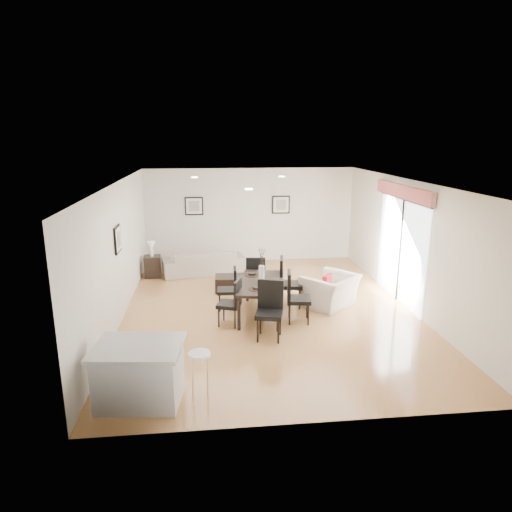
{
  "coord_description": "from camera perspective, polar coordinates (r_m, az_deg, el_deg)",
  "views": [
    {
      "loc": [
        -1.25,
        -9.02,
        3.58
      ],
      "look_at": [
        -0.22,
        0.4,
        1.08
      ],
      "focal_mm": 32.0,
      "sensor_mm": 36.0,
      "label": 1
    }
  ],
  "objects": [
    {
      "name": "bar_stool",
      "position": [
        6.52,
        -7.08,
        -12.68
      ],
      "size": [
        0.31,
        0.31,
        0.68
      ],
      "color": "white",
      "rests_on": "ground"
    },
    {
      "name": "ground",
      "position": [
        9.78,
        1.54,
        -6.68
      ],
      "size": [
        8.0,
        8.0,
        0.0
      ],
      "primitive_type": "plane",
      "color": "#B47D4A",
      "rests_on": "ground"
    },
    {
      "name": "dining_table",
      "position": [
        9.27,
        0.7,
        -3.66
      ],
      "size": [
        1.17,
        1.85,
        0.72
      ],
      "rotation": [
        0.0,
        0.0,
        -0.19
      ],
      "color": "black",
      "rests_on": "ground"
    },
    {
      "name": "sliding_door",
      "position": [
        10.4,
        17.76,
        3.47
      ],
      "size": [
        0.12,
        2.7,
        2.57
      ],
      "color": "white",
      "rests_on": "wall_right"
    },
    {
      "name": "dining_chair_wfar",
      "position": [
        9.67,
        -3.2,
        -3.79
      ],
      "size": [
        0.42,
        0.42,
        0.9
      ],
      "rotation": [
        0.0,
        0.0,
        -1.61
      ],
      "color": "black",
      "rests_on": "ground"
    },
    {
      "name": "table_lamp",
      "position": [
        12.09,
        -12.94,
        1.13
      ],
      "size": [
        0.2,
        0.2,
        0.39
      ],
      "color": "white",
      "rests_on": "side_table"
    },
    {
      "name": "vase",
      "position": [
        9.16,
        0.71,
        -1.37
      ],
      "size": [
        0.77,
        1.25,
        0.71
      ],
      "color": "white",
      "rests_on": "dining_table"
    },
    {
      "name": "sofa",
      "position": [
        12.29,
        -6.58,
        -0.73
      ],
      "size": [
        2.26,
        1.22,
        0.63
      ],
      "primitive_type": "imported",
      "rotation": [
        0.0,
        0.0,
        3.33
      ],
      "color": "gray",
      "rests_on": "ground"
    },
    {
      "name": "armchair",
      "position": [
        9.97,
        9.23,
        -4.32
      ],
      "size": [
        1.43,
        1.41,
        0.7
      ],
      "primitive_type": "imported",
      "rotation": [
        0.0,
        0.0,
        3.87
      ],
      "color": "beige",
      "rests_on": "ground"
    },
    {
      "name": "dining_chair_foot",
      "position": [
        10.31,
        -0.06,
        -2.35
      ],
      "size": [
        0.47,
        0.47,
        0.97
      ],
      "rotation": [
        0.0,
        0.0,
        3.04
      ],
      "color": "black",
      "rests_on": "ground"
    },
    {
      "name": "framed_print_back_right",
      "position": [
        13.3,
        3.13,
        6.43
      ],
      "size": [
        0.52,
        0.04,
        0.52
      ],
      "color": "black",
      "rests_on": "wall_back"
    },
    {
      "name": "cushion",
      "position": [
        9.78,
        8.87,
        -3.33
      ],
      "size": [
        0.28,
        0.34,
        0.34
      ],
      "primitive_type": "cube",
      "rotation": [
        0.0,
        0.0,
        4.11
      ],
      "color": "maroon",
      "rests_on": "armchair"
    },
    {
      "name": "kitchen_island",
      "position": [
        6.66,
        -14.35,
        -13.99
      ],
      "size": [
        1.29,
        1.05,
        0.83
      ],
      "rotation": [
        0.0,
        0.0,
        -0.12
      ],
      "color": "silver",
      "rests_on": "ground"
    },
    {
      "name": "ceiling",
      "position": [
        9.15,
        1.66,
        9.27
      ],
      "size": [
        6.0,
        8.0,
        0.02
      ],
      "primitive_type": "cube",
      "color": "white",
      "rests_on": "wall_back"
    },
    {
      "name": "side_table",
      "position": [
        12.22,
        -12.8,
        -1.27
      ],
      "size": [
        0.43,
        0.43,
        0.55
      ],
      "primitive_type": "cube",
      "rotation": [
        0.0,
        0.0,
        0.04
      ],
      "color": "black",
      "rests_on": "ground"
    },
    {
      "name": "courtyard_plant_b",
      "position": [
        12.72,
        27.06,
        -1.8
      ],
      "size": [
        0.35,
        0.35,
        0.61
      ],
      "primitive_type": "imported",
      "rotation": [
        0.0,
        0.0,
        0.03
      ],
      "color": "#355424",
      "rests_on": "ground"
    },
    {
      "name": "dining_chair_efar",
      "position": [
        9.79,
        3.85,
        -2.95
      ],
      "size": [
        0.56,
        0.56,
        1.08
      ],
      "rotation": [
        0.0,
        0.0,
        1.4
      ],
      "color": "black",
      "rests_on": "ground"
    },
    {
      "name": "framed_print_back_left",
      "position": [
        13.13,
        -7.76,
        6.2
      ],
      "size": [
        0.52,
        0.04,
        0.52
      ],
      "color": "black",
      "rests_on": "wall_back"
    },
    {
      "name": "dining_chair_head",
      "position": [
        8.31,
        1.74,
        -6.29
      ],
      "size": [
        0.58,
        0.58,
        1.06
      ],
      "rotation": [
        0.0,
        0.0,
        -0.25
      ],
      "color": "black",
      "rests_on": "ground"
    },
    {
      "name": "wall_right",
      "position": [
        10.21,
        18.52,
        1.41
      ],
      "size": [
        0.04,
        8.0,
        2.7
      ],
      "primitive_type": "cube",
      "color": "silver",
      "rests_on": "ground"
    },
    {
      "name": "coffee_table",
      "position": [
        10.89,
        -2.74,
        -3.42
      ],
      "size": [
        0.92,
        0.57,
        0.36
      ],
      "primitive_type": "cube",
      "rotation": [
        0.0,
        0.0,
        -0.03
      ],
      "color": "black",
      "rests_on": "ground"
    },
    {
      "name": "dining_chair_wnear",
      "position": [
        8.84,
        -2.9,
        -5.5
      ],
      "size": [
        0.53,
        0.53,
        0.93
      ],
      "rotation": [
        0.0,
        0.0,
        -1.91
      ],
      "color": "black",
      "rests_on": "ground"
    },
    {
      "name": "wall_front",
      "position": [
        5.63,
        7.2,
        -8.64
      ],
      "size": [
        6.0,
        0.04,
        2.7
      ],
      "primitive_type": "cube",
      "color": "silver",
      "rests_on": "ground"
    },
    {
      "name": "dining_chair_enear",
      "position": [
        9.0,
        4.83,
        -4.77
      ],
      "size": [
        0.53,
        0.53,
        1.03
      ],
      "rotation": [
        0.0,
        0.0,
        1.42
      ],
      "color": "black",
      "rests_on": "ground"
    },
    {
      "name": "wall_left",
      "position": [
        9.45,
        -16.73,
        0.51
      ],
      "size": [
        0.04,
        8.0,
        2.7
      ],
      "primitive_type": "cube",
      "color": "silver",
      "rests_on": "ground"
    },
    {
      "name": "framed_print_left_wall",
      "position": [
        9.19,
        -16.9,
        2.02
      ],
      "size": [
        0.04,
        0.52,
        0.52
      ],
      "rotation": [
        0.0,
        0.0,
        1.57
      ],
      "color": "black",
      "rests_on": "wall_left"
    },
    {
      "name": "wall_back",
      "position": [
        13.27,
        -0.76,
        5.11
      ],
      "size": [
        6.0,
        0.04,
        2.7
      ],
      "primitive_type": "cube",
      "color": "silver",
      "rests_on": "ground"
    }
  ]
}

